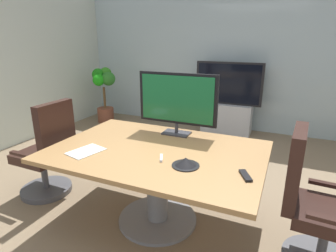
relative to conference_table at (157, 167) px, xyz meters
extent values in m
plane|color=#7A664C|center=(-0.02, 0.13, -0.57)|extent=(7.30, 7.30, 0.00)
cube|color=#9EB2B7|center=(-0.02, 3.28, 0.75)|extent=(6.17, 0.10, 2.63)
cube|color=olive|center=(0.00, 0.00, 0.16)|extent=(1.90, 1.29, 0.04)
cylinder|color=slate|center=(0.00, 0.00, -0.22)|extent=(0.20, 0.20, 0.71)
cylinder|color=slate|center=(0.00, 0.00, -0.56)|extent=(0.76, 0.76, 0.03)
cylinder|color=#4C4C51|center=(-1.41, -0.05, -0.54)|extent=(0.56, 0.56, 0.06)
cylinder|color=#4C4C51|center=(-1.41, -0.05, -0.33)|extent=(0.07, 0.07, 0.36)
cube|color=black|center=(-1.41, -0.05, -0.11)|extent=(0.49, 0.49, 0.10)
cube|color=black|center=(-1.14, -0.06, 0.22)|extent=(0.09, 0.46, 0.60)
cube|color=black|center=(-1.39, 0.21, 0.01)|extent=(0.28, 0.05, 0.03)
cube|color=black|center=(-1.40, -0.31, 0.01)|extent=(0.28, 0.05, 0.03)
cylinder|color=#4C4C51|center=(1.41, 0.00, -0.33)|extent=(0.07, 0.07, 0.36)
cube|color=black|center=(1.41, 0.00, -0.11)|extent=(0.51, 0.51, 0.10)
cube|color=black|center=(1.15, 0.02, 0.22)|extent=(0.12, 0.46, 0.60)
cube|color=black|center=(1.38, -0.25, 0.01)|extent=(0.28, 0.07, 0.03)
cube|color=black|center=(1.41, 0.27, 0.01)|extent=(0.28, 0.07, 0.03)
cube|color=#333338|center=(0.00, 0.47, 0.19)|extent=(0.28, 0.18, 0.02)
cylinder|color=#333338|center=(0.00, 0.47, 0.25)|extent=(0.04, 0.04, 0.10)
cube|color=black|center=(0.00, 0.48, 0.56)|extent=(0.84, 0.04, 0.52)
cube|color=#14592D|center=(0.00, 0.46, 0.56)|extent=(0.77, 0.01, 0.47)
cube|color=#B7BABC|center=(0.02, 2.93, -0.30)|extent=(0.90, 0.36, 0.55)
cube|color=black|center=(0.02, 2.91, 0.36)|extent=(1.20, 0.06, 0.76)
cube|color=black|center=(0.02, 2.87, 0.36)|extent=(1.12, 0.01, 0.69)
cylinder|color=brown|center=(-2.48, 2.57, -0.42)|extent=(0.34, 0.34, 0.30)
cylinder|color=brown|center=(-2.48, 2.57, -0.05)|extent=(0.05, 0.05, 0.44)
sphere|color=#286D22|center=(-2.35, 2.56, 0.35)|extent=(0.28, 0.28, 0.28)
sphere|color=#32831E|center=(-2.50, 2.68, 0.44)|extent=(0.24, 0.24, 0.24)
sphere|color=#1B7714|center=(-2.59, 2.56, 0.42)|extent=(0.26, 0.26, 0.26)
sphere|color=#1B9715|center=(-2.49, 2.43, 0.33)|extent=(0.24, 0.24, 0.24)
cone|color=black|center=(0.36, -0.21, 0.21)|extent=(0.19, 0.19, 0.07)
cylinder|color=black|center=(0.36, -0.21, 0.18)|extent=(0.22, 0.22, 0.01)
cube|color=black|center=(0.82, -0.20, 0.19)|extent=(0.12, 0.17, 0.02)
cube|color=silver|center=(0.13, -0.17, 0.19)|extent=(0.07, 0.13, 0.02)
cube|color=white|center=(-0.55, -0.30, 0.18)|extent=(0.28, 0.34, 0.01)
camera|label=1|loc=(1.03, -2.08, 1.15)|focal=29.57mm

